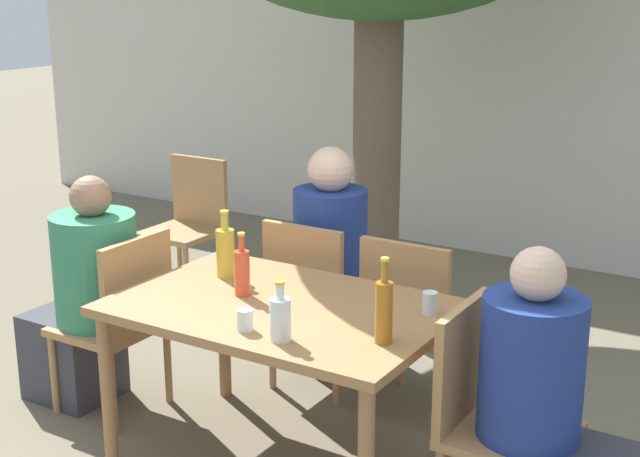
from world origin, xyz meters
name	(u,v)px	position (x,y,z in m)	size (l,w,h in m)	color
cafe_building_wall	(551,70)	(0.00, 3.39, 1.40)	(10.00, 0.08, 2.80)	beige
dining_table_front	(282,322)	(0.00, 0.00, 0.65)	(1.36, 0.92, 0.73)	#996B42
patio_chair_0	(121,315)	(-0.91, 0.00, 0.50)	(0.44, 0.44, 0.89)	#A87A4C
patio_chair_1	(489,410)	(0.91, 0.00, 0.50)	(0.44, 0.44, 0.89)	#A87A4C
patio_chair_2	(315,296)	(-0.27, 0.69, 0.50)	(0.44, 0.44, 0.89)	#A87A4C
patio_chair_3	(414,317)	(0.27, 0.69, 0.50)	(0.44, 0.44, 0.89)	#A87A4C
patio_chair_4	(190,218)	(-1.77, 1.53, 0.50)	(0.44, 0.44, 0.89)	#A87A4C
person_seated_0	(86,302)	(-1.14, 0.00, 0.52)	(0.60, 0.40, 1.15)	#383842
person_seated_1	(552,422)	(1.14, 0.00, 0.51)	(0.58, 0.37, 1.15)	#383842
person_seated_2	(338,273)	(-0.27, 0.92, 0.56)	(0.37, 0.59, 1.23)	#383842
water_bottle_0	(280,318)	(0.21, -0.32, 0.82)	(0.08, 0.08, 0.23)	silver
oil_cruet_1	(225,251)	(-0.41, 0.16, 0.85)	(0.08, 0.08, 0.31)	gold
amber_bottle_2	(384,310)	(0.54, -0.14, 0.86)	(0.07, 0.07, 0.33)	#9E661E
soda_bottle_3	(242,271)	(-0.20, 0.00, 0.84)	(0.07, 0.07, 0.27)	#DB4C2D
drinking_glass_0	(430,303)	(0.56, 0.22, 0.78)	(0.06, 0.06, 0.09)	silver
drinking_glass_1	(245,320)	(0.04, -0.31, 0.78)	(0.06, 0.06, 0.08)	silver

